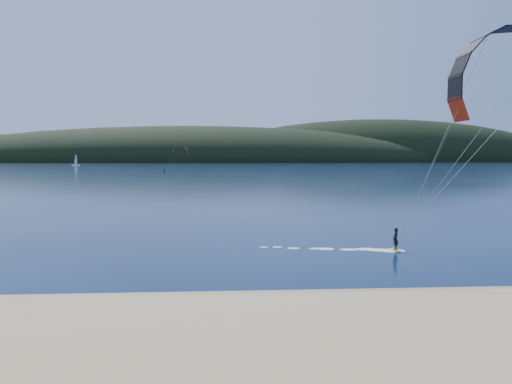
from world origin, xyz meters
TOP-DOWN VIEW (x-y plane):
  - ground at (0.00, 0.00)m, footprint 1800.00×1800.00m
  - wet_sand at (0.00, 4.50)m, footprint 220.00×2.50m
  - headland at (0.63, 745.28)m, footprint 1200.00×310.00m
  - kitesurfer_near at (20.87, 12.39)m, footprint 21.45×6.94m
  - kitesurfer_far at (-18.73, 194.94)m, footprint 11.63×6.47m
  - sailboat at (-128.88, 402.31)m, footprint 7.46×4.80m

SIDE VIEW (x-z plane):
  - ground at x=0.00m, z-range 0.00..0.00m
  - headland at x=0.63m, z-range -70.00..70.00m
  - wet_sand at x=0.00m, z-range 0.00..0.10m
  - sailboat at x=-128.88m, z-range -4.43..5.97m
  - kitesurfer_far at x=-18.73m, z-range 2.94..15.02m
  - kitesurfer_near at x=20.87m, z-range 3.61..19.08m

